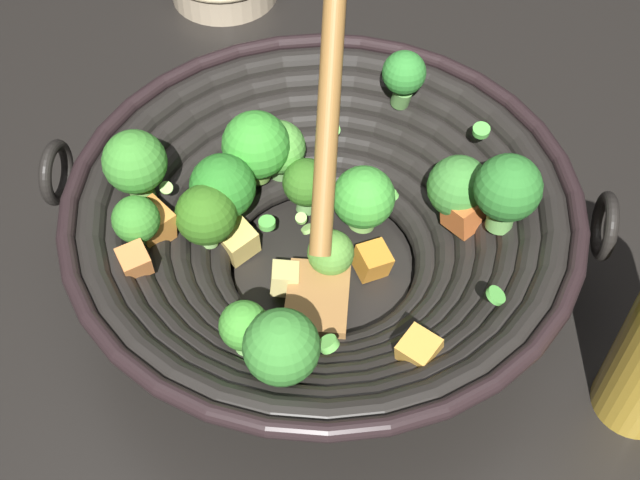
% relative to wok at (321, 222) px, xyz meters
% --- Properties ---
extents(ground_plane, '(4.00, 4.00, 0.00)m').
position_rel_wok_xyz_m(ground_plane, '(-0.00, 0.00, -0.07)').
color(ground_plane, black).
extents(wok, '(0.44, 0.41, 0.29)m').
position_rel_wok_xyz_m(wok, '(0.00, 0.00, 0.00)').
color(wok, black).
rests_on(wok, ground).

